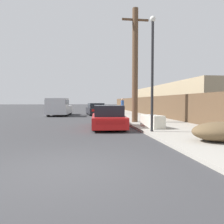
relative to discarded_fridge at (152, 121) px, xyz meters
name	(u,v)px	position (x,y,z in m)	size (l,w,h in m)	color
ground_plane	(67,171)	(-4.04, -6.40, -0.45)	(220.00, 220.00, 0.00)	#38383A
sidewalk_curb	(120,112)	(1.26, 17.10, -0.39)	(4.20, 63.00, 0.12)	#9E998E
discarded_fridge	(152,121)	(0.00, 0.00, 0.00)	(0.91, 1.70, 0.68)	silver
parked_sports_car_red	(108,118)	(-2.23, 1.17, 0.13)	(2.08, 4.73, 1.29)	red
car_parked_mid	(96,109)	(-2.20, 13.02, 0.17)	(2.10, 4.31, 1.32)	black
pickup_truck	(59,107)	(-6.09, 12.31, 0.46)	(2.45, 5.52, 1.82)	silver
utility_pole	(135,65)	(-0.15, 3.30, 3.53)	(1.80, 0.39, 7.58)	brown
street_lamp	(152,66)	(-0.50, -1.44, 2.68)	(0.26, 0.26, 5.24)	#232326
brush_pile	(222,132)	(1.12, -4.19, 0.01)	(2.14, 1.43, 0.68)	brown
wooden_fence	(142,105)	(3.21, 13.50, 0.61)	(0.08, 36.57, 1.87)	brown
building_right_house	(176,99)	(8.71, 16.51, 1.32)	(6.00, 23.52, 3.54)	tan
pedestrian	(122,106)	(0.76, 12.78, 0.57)	(0.34, 0.34, 1.75)	#282D42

